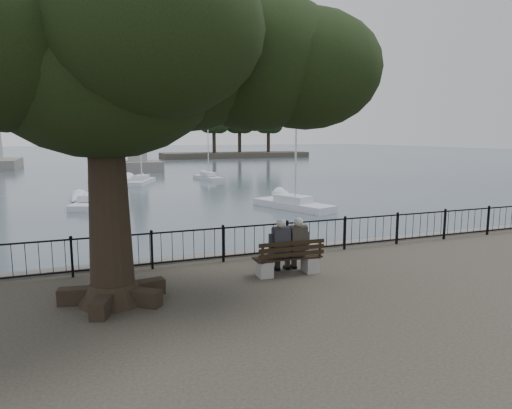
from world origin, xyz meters
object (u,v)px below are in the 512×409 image
lion_monument (137,155)px  tree (140,45)px  person_right (296,247)px  bench (288,262)px  person_left (279,248)px

lion_monument → tree: bearing=-96.2°
person_right → lion_monument: 49.13m
lion_monument → bench: bearing=-92.1°
person_right → tree: size_ratio=0.15×
bench → tree: 6.25m
tree → bench: bearing=4.6°
person_right → tree: tree is taller
bench → person_right: (0.26, 0.10, 0.36)m
bench → lion_monument: bearing=87.9°
person_left → tree: tree is taller
tree → person_left: bearing=6.7°
bench → person_right: person_right is taller
person_left → person_right: bearing=-1.6°
bench → person_right: size_ratio=1.20×
person_right → tree: 6.13m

